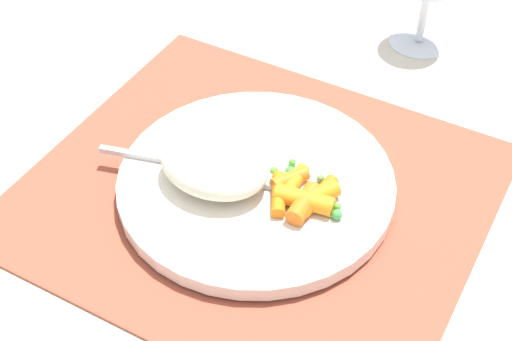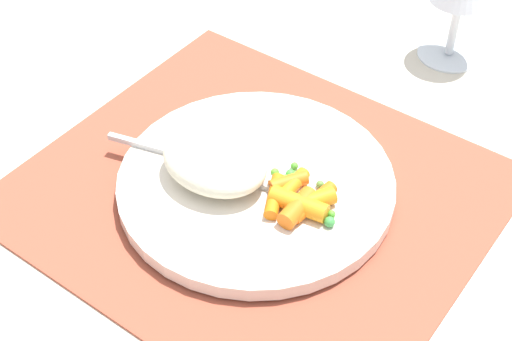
{
  "view_description": "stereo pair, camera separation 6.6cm",
  "coord_description": "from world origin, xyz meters",
  "px_view_note": "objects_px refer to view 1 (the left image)",
  "views": [
    {
      "loc": [
        0.25,
        -0.45,
        0.53
      ],
      "look_at": [
        0.0,
        0.0,
        0.03
      ],
      "focal_mm": 53.44,
      "sensor_mm": 36.0,
      "label": 1
    },
    {
      "loc": [
        0.3,
        -0.41,
        0.53
      ],
      "look_at": [
        0.0,
        0.0,
        0.03
      ],
      "focal_mm": 53.44,
      "sensor_mm": 36.0,
      "label": 2
    }
  ],
  "objects_px": {
    "fork": "(218,169)",
    "carrot_portion": "(303,194)",
    "rice_mound": "(215,164)",
    "plate": "(256,184)"
  },
  "relations": [
    {
      "from": "fork",
      "to": "carrot_portion",
      "type": "bearing_deg",
      "value": 3.24
    },
    {
      "from": "carrot_portion",
      "to": "rice_mound",
      "type": "bearing_deg",
      "value": -169.16
    },
    {
      "from": "carrot_portion",
      "to": "plate",
      "type": "bearing_deg",
      "value": 174.92
    },
    {
      "from": "plate",
      "to": "rice_mound",
      "type": "relative_size",
      "value": 2.5
    },
    {
      "from": "carrot_portion",
      "to": "fork",
      "type": "bearing_deg",
      "value": -176.76
    },
    {
      "from": "rice_mound",
      "to": "fork",
      "type": "height_order",
      "value": "rice_mound"
    },
    {
      "from": "carrot_portion",
      "to": "fork",
      "type": "height_order",
      "value": "carrot_portion"
    },
    {
      "from": "plate",
      "to": "fork",
      "type": "height_order",
      "value": "fork"
    },
    {
      "from": "plate",
      "to": "fork",
      "type": "relative_size",
      "value": 1.35
    },
    {
      "from": "plate",
      "to": "rice_mound",
      "type": "height_order",
      "value": "rice_mound"
    }
  ]
}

